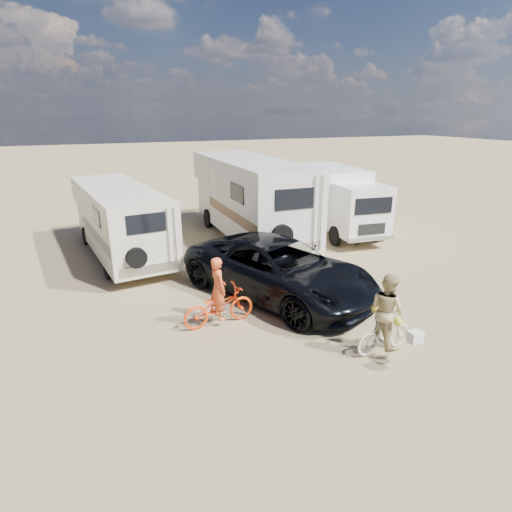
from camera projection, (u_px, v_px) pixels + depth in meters
name	position (u px, v px, depth m)	size (l,w,h in m)	color
ground	(346.00, 306.00, 11.99)	(140.00, 140.00, 0.00)	tan
rv_main	(250.00, 200.00, 17.91)	(2.61, 8.20, 3.37)	white
rv_left	(120.00, 222.00, 15.84)	(2.18, 7.31, 2.60)	#F2E2D0
box_truck	(338.00, 202.00, 18.81)	(2.10, 5.73, 2.85)	white
dark_suv	(279.00, 269.00, 12.41)	(2.81, 6.10, 1.69)	black
bike_man	(219.00, 306.00, 10.83)	(0.66, 1.90, 1.00)	#EC3E0C
bike_woman	(385.00, 333.00, 9.59)	(0.43, 1.52, 0.91)	beige
rider_man	(218.00, 295.00, 10.72)	(0.60, 0.39, 1.64)	#EA5B2A
rider_woman	(386.00, 318.00, 9.46)	(0.83, 0.65, 1.71)	tan
bike_parked	(370.00, 232.00, 17.54)	(0.65, 1.85, 0.97)	#272A27
cooler	(205.00, 262.00, 14.85)	(0.57, 0.41, 0.46)	#264995
crate	(260.00, 254.00, 15.77)	(0.48, 0.48, 0.38)	olive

